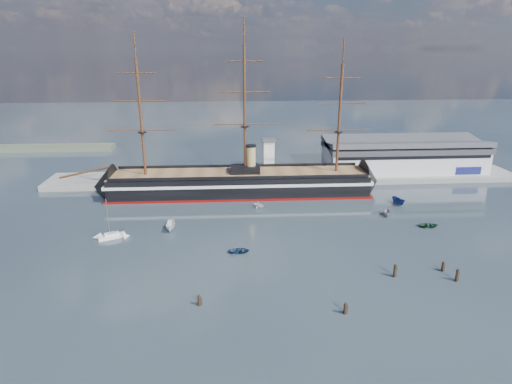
{
  "coord_description": "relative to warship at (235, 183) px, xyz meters",
  "views": [
    {
      "loc": [
        -12.38,
        -82.34,
        48.47
      ],
      "look_at": [
        -4.34,
        35.0,
        9.0
      ],
      "focal_mm": 30.0,
      "sensor_mm": 36.0,
      "label": 1
    }
  ],
  "objects": [
    {
      "name": "piling_extra",
      "position": [
        47.32,
        -62.75,
        -4.04
      ],
      "size": [
        0.64,
        0.64,
        3.64
      ],
      "primitive_type": "cylinder",
      "color": "black",
      "rests_on": "ground"
    },
    {
      "name": "motorboat_f",
      "position": [
        53.31,
        -14.22,
        -4.04
      ],
      "size": [
        7.31,
        4.34,
        2.75
      ],
      "primitive_type": "imported",
      "rotation": [
        0.0,
        0.0,
        0.28
      ],
      "color": "navy",
      "rests_on": "ground"
    },
    {
      "name": "piling_near_right",
      "position": [
        34.4,
        -60.03,
        -4.04
      ],
      "size": [
        0.64,
        0.64,
        3.78
      ],
      "primitive_type": "cylinder",
      "color": "black",
      "rests_on": "ground"
    },
    {
      "name": "warehouse",
      "position": [
        68.11,
        20.0,
        3.95
      ],
      "size": [
        63.0,
        21.0,
        11.6
      ],
      "color": "#B7BABC",
      "rests_on": "ground"
    },
    {
      "name": "piling_near_left",
      "position": [
        -8.5,
        -68.33,
        -4.04
      ],
      "size": [
        0.64,
        0.64,
        2.98
      ],
      "primitive_type": "cylinder",
      "color": "black",
      "rests_on": "ground"
    },
    {
      "name": "motorboat_b",
      "position": [
        0.16,
        -45.65,
        -4.04
      ],
      "size": [
        1.3,
        3.26,
        1.52
      ],
      "primitive_type": "imported",
      "rotation": [
        0.0,
        0.0,
        1.57
      ],
      "color": "navy",
      "rests_on": "ground"
    },
    {
      "name": "ground",
      "position": [
        10.11,
        -20.0,
        -4.04
      ],
      "size": [
        600.0,
        600.0,
        0.0
      ],
      "primitive_type": "plane",
      "color": "#232E36",
      "rests_on": "ground"
    },
    {
      "name": "motorboat_d",
      "position": [
        7.36,
        -14.02,
        -4.04
      ],
      "size": [
        6.27,
        6.76,
        2.37
      ],
      "primitive_type": "imported",
      "rotation": [
        0.0,
        0.0,
        0.88
      ],
      "color": "white",
      "rests_on": "ground"
    },
    {
      "name": "piling_near_mid",
      "position": [
        19.65,
        -73.12,
        -4.04
      ],
      "size": [
        0.64,
        0.64,
        3.06
      ],
      "primitive_type": "cylinder",
      "color": "black",
      "rests_on": "ground"
    },
    {
      "name": "motorboat_a",
      "position": [
        -18.65,
        -30.21,
        -4.04
      ],
      "size": [
        7.19,
        2.7,
        2.86
      ],
      "primitive_type": "imported",
      "rotation": [
        0.0,
        0.0,
        -0.01
      ],
      "color": "white",
      "rests_on": "ground"
    },
    {
      "name": "piling_far_right",
      "position": [
        46.4,
        -58.24,
        -4.04
      ],
      "size": [
        0.64,
        0.64,
        3.08
      ],
      "primitive_type": "cylinder",
      "color": "black",
      "rests_on": "ground"
    },
    {
      "name": "warship",
      "position": [
        0.0,
        0.0,
        0.0
      ],
      "size": [
        112.94,
        16.92,
        53.94
      ],
      "rotation": [
        0.0,
        0.0,
        -0.01
      ],
      "color": "black",
      "rests_on": "ground"
    },
    {
      "name": "motorboat_c",
      "position": [
        45.99,
        -24.0,
        -4.04
      ],
      "size": [
        5.76,
        3.74,
        2.16
      ],
      "primitive_type": "imported",
      "rotation": [
        0.0,
        0.0,
        -0.36
      ],
      "color": "gray",
      "rests_on": "ground"
    },
    {
      "name": "sailboat",
      "position": [
        -33.85,
        -34.69,
        -3.32
      ],
      "size": [
        7.3,
        4.68,
        11.28
      ],
      "rotation": [
        0.0,
        0.0,
        0.41
      ],
      "color": "silver",
      "rests_on": "ground"
    },
    {
      "name": "quay_tower",
      "position": [
        13.11,
        13.0,
        5.72
      ],
      "size": [
        5.0,
        5.0,
        15.0
      ],
      "color": "silver",
      "rests_on": "ground"
    },
    {
      "name": "motorboat_e",
      "position": [
        54.84,
        -33.18,
        -4.04
      ],
      "size": [
        1.46,
        3.37,
        1.55
      ],
      "primitive_type": "imported",
      "rotation": [
        0.0,
        0.0,
        1.53
      ],
      "color": "#173D28",
      "rests_on": "ground"
    },
    {
      "name": "quay",
      "position": [
        20.11,
        16.0,
        -4.04
      ],
      "size": [
        180.0,
        18.0,
        2.0
      ],
      "primitive_type": "cube",
      "color": "slate",
      "rests_on": "ground"
    }
  ]
}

